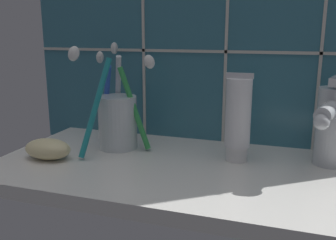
{
  "coord_description": "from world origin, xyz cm",
  "views": [
    {
      "loc": [
        12.68,
        -50.26,
        21.26
      ],
      "look_at": [
        -4.84,
        1.88,
        8.19
      ],
      "focal_mm": 40.0,
      "sensor_mm": 36.0,
      "label": 1
    }
  ],
  "objects_px": {
    "toothbrush_cup": "(117,117)",
    "soap_bar": "(48,149)",
    "sink_faucet": "(332,123)",
    "toothpaste_tube": "(238,118)"
  },
  "relations": [
    {
      "from": "sink_faucet",
      "to": "soap_bar",
      "type": "height_order",
      "value": "sink_faucet"
    },
    {
      "from": "toothbrush_cup",
      "to": "soap_bar",
      "type": "distance_m",
      "value": 0.12
    },
    {
      "from": "toothpaste_tube",
      "to": "sink_faucet",
      "type": "bearing_deg",
      "value": 8.06
    },
    {
      "from": "soap_bar",
      "to": "sink_faucet",
      "type": "bearing_deg",
      "value": 14.38
    },
    {
      "from": "toothbrush_cup",
      "to": "soap_bar",
      "type": "xyz_separation_m",
      "value": [
        -0.08,
        -0.09,
        -0.04
      ]
    },
    {
      "from": "toothbrush_cup",
      "to": "toothpaste_tube",
      "type": "bearing_deg",
      "value": -0.29
    },
    {
      "from": "sink_faucet",
      "to": "toothpaste_tube",
      "type": "bearing_deg",
      "value": -66.94
    },
    {
      "from": "toothbrush_cup",
      "to": "sink_faucet",
      "type": "bearing_deg",
      "value": 3.04
    },
    {
      "from": "toothbrush_cup",
      "to": "soap_bar",
      "type": "height_order",
      "value": "toothbrush_cup"
    },
    {
      "from": "toothpaste_tube",
      "to": "soap_bar",
      "type": "xyz_separation_m",
      "value": [
        -0.28,
        -0.09,
        -0.05
      ]
    }
  ]
}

